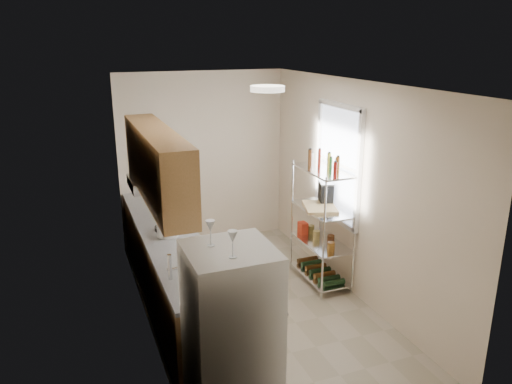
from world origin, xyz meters
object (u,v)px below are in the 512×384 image
cutting_board (320,207)px  espresso_machine (326,193)px  refrigerator (231,342)px  rice_cooker (168,228)px  frying_pan_large (166,228)px

cutting_board → espresso_machine: size_ratio=1.74×
refrigerator → espresso_machine: bearing=47.2°
rice_cooker → espresso_machine: espresso_machine is taller
refrigerator → espresso_machine: (2.00, 2.16, 0.36)m
refrigerator → rice_cooker: bearing=91.8°
refrigerator → rice_cooker: (-0.06, 2.06, 0.21)m
frying_pan_large → espresso_machine: 2.07m
frying_pan_large → cutting_board: cutting_board is taller
espresso_machine → rice_cooker: bearing=-159.6°
refrigerator → espresso_machine: refrigerator is taller
cutting_board → frying_pan_large: bearing=172.3°
rice_cooker → cutting_board: (1.90, -0.06, 0.03)m
cutting_board → rice_cooker: bearing=178.1°
frying_pan_large → cutting_board: 1.91m
cutting_board → espresso_machine: (0.16, 0.16, 0.12)m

